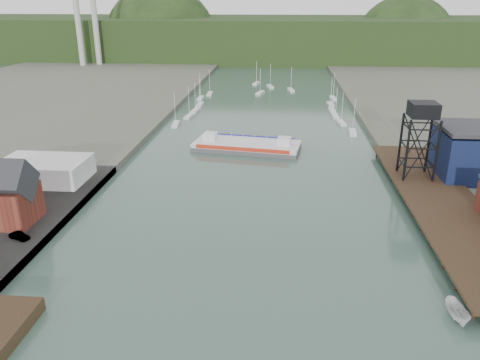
# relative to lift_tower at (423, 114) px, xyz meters

# --- Properties ---
(east_pier) EXTENTS (14.00, 70.00, 2.45)m
(east_pier) POSITION_rel_lift_tower_xyz_m (2.00, -13.00, -13.75)
(east_pier) COLOR black
(east_pier) RESTS_ON ground
(white_shed) EXTENTS (18.00, 12.00, 4.50)m
(white_shed) POSITION_rel_lift_tower_xyz_m (-79.00, -8.00, -11.80)
(white_shed) COLOR silver
(white_shed) RESTS_ON west_quay
(lift_tower) EXTENTS (6.50, 6.50, 16.00)m
(lift_tower) POSITION_rel_lift_tower_xyz_m (0.00, 0.00, 0.00)
(lift_tower) COLOR black
(lift_tower) RESTS_ON east_pier
(marina_sailboats) EXTENTS (57.71, 92.65, 0.90)m
(marina_sailboats) POSITION_rel_lift_tower_xyz_m (-34.92, 80.46, -15.30)
(marina_sailboats) COLOR silver
(marina_sailboats) RESTS_ON ground
(smokestacks) EXTENTS (11.20, 8.20, 60.00)m
(smokestacks) POSITION_rel_lift_tower_xyz_m (-141.00, 174.50, 14.35)
(smokestacks) COLOR #AEADA8
(smokestacks) RESTS_ON ground
(distant_hills) EXTENTS (500.00, 120.00, 80.00)m
(distant_hills) POSITION_rel_lift_tower_xyz_m (-38.98, 243.35, -5.27)
(distant_hills) COLOR black
(distant_hills) RESTS_ON ground
(chain_ferry) EXTENTS (29.38, 15.17, 4.04)m
(chain_ferry) POSITION_rel_lift_tower_xyz_m (-37.99, 22.43, -14.49)
(chain_ferry) COLOR #4C4B4E
(chain_ferry) RESTS_ON ground
(motorboat) EXTENTS (2.41, 5.48, 2.07)m
(motorboat) POSITION_rel_lift_tower_xyz_m (-6.24, -46.58, -14.61)
(motorboat) COLOR silver
(motorboat) RESTS_ON ground
(car_west_b) EXTENTS (3.78, 2.38, 1.17)m
(car_west_b) POSITION_rel_lift_tower_xyz_m (-70.53, -34.00, -13.46)
(car_west_b) COLOR #999999
(car_west_b) RESTS_ON west_quay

